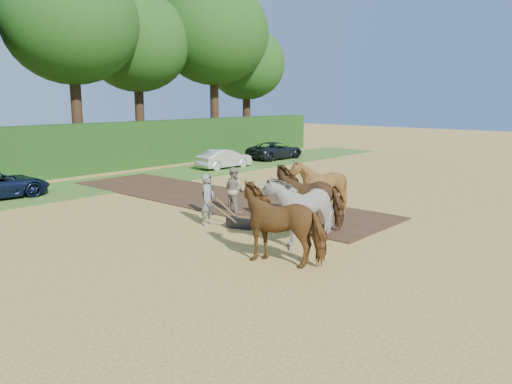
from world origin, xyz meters
TOP-DOWN VIEW (x-y plane):
  - ground at (0.00, 0.00)m, footprint 120.00×120.00m
  - earth_strip at (1.50, 7.00)m, footprint 4.50×17.00m
  - grass_verge at (0.00, 14.00)m, footprint 50.00×5.00m
  - hedgerow at (0.00, 18.50)m, footprint 46.00×1.60m
  - spectator_near at (0.09, 4.35)m, footprint 0.74×0.92m
  - spectator_far at (-0.91, 4.78)m, footprint 0.65×1.01m
  - plough_team at (-0.76, 0.38)m, footprint 7.40×6.33m
  - parked_cars at (-1.24, 14.19)m, footprint 36.12×2.69m

SIDE VIEW (x-z plane):
  - ground at x=0.00m, z-range 0.00..0.00m
  - grass_verge at x=0.00m, z-range 0.00..0.03m
  - earth_strip at x=1.50m, z-range 0.00..0.05m
  - parked_cars at x=-1.24m, z-range -0.04..1.37m
  - spectator_far at x=-0.91m, z-range 0.00..1.59m
  - spectator_near at x=0.09m, z-range 0.00..1.83m
  - plough_team at x=-0.76m, z-range -0.01..2.22m
  - hedgerow at x=0.00m, z-range 0.00..3.00m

